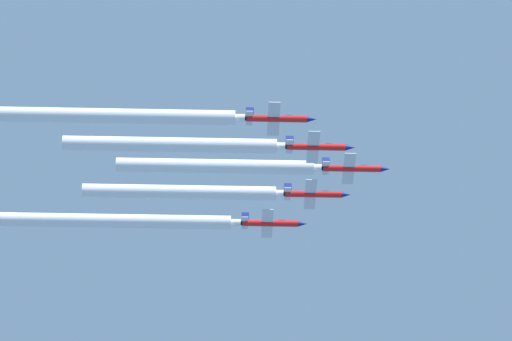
{
  "coord_description": "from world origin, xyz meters",
  "views": [
    {
      "loc": [
        225.97,
        -19.03,
        1.79
      ],
      "look_at": [
        -0.12,
        -13.32,
        185.46
      ],
      "focal_mm": 110.76,
      "sensor_mm": 36.0,
      "label": 1
    }
  ],
  "objects_px": {
    "jet_outer_right": "(279,119)",
    "jet_right_wingman": "(318,147)",
    "jet_left_wingman": "(315,194)",
    "jet_lead": "(354,168)",
    "jet_outer_left": "(272,223)"
  },
  "relations": [
    {
      "from": "jet_outer_right",
      "to": "jet_right_wingman",
      "type": "bearing_deg",
      "value": 137.98
    },
    {
      "from": "jet_left_wingman",
      "to": "jet_right_wingman",
      "type": "bearing_deg",
      "value": -1.01
    },
    {
      "from": "jet_outer_right",
      "to": "jet_left_wingman",
      "type": "bearing_deg",
      "value": 161.17
    },
    {
      "from": "jet_lead",
      "to": "jet_right_wingman",
      "type": "xyz_separation_m",
      "value": [
        7.07,
        -7.04,
        -0.86
      ]
    },
    {
      "from": "jet_left_wingman",
      "to": "jet_outer_right",
      "type": "bearing_deg",
      "value": -18.83
    },
    {
      "from": "jet_lead",
      "to": "jet_left_wingman",
      "type": "relative_size",
      "value": 1.0
    },
    {
      "from": "jet_outer_left",
      "to": "jet_lead",
      "type": "bearing_deg",
      "value": 44.98
    },
    {
      "from": "jet_left_wingman",
      "to": "jet_right_wingman",
      "type": "distance_m",
      "value": 14.34
    },
    {
      "from": "jet_lead",
      "to": "jet_outer_right",
      "type": "bearing_deg",
      "value": -43.37
    },
    {
      "from": "jet_outer_left",
      "to": "jet_outer_right",
      "type": "distance_m",
      "value": 30.07
    },
    {
      "from": "jet_right_wingman",
      "to": "jet_lead",
      "type": "bearing_deg",
      "value": 135.12
    },
    {
      "from": "jet_lead",
      "to": "jet_outer_left",
      "type": "distance_m",
      "value": 20.9
    },
    {
      "from": "jet_right_wingman",
      "to": "jet_outer_right",
      "type": "xyz_separation_m",
      "value": [
        8.28,
        -7.46,
        -0.54
      ]
    },
    {
      "from": "jet_left_wingman",
      "to": "jet_outer_right",
      "type": "relative_size",
      "value": 1.0
    },
    {
      "from": "jet_lead",
      "to": "jet_left_wingman",
      "type": "distance_m",
      "value": 9.96
    }
  ]
}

